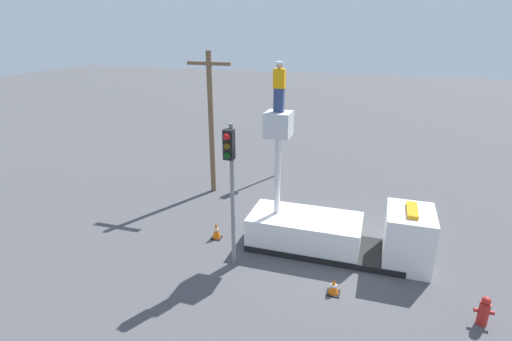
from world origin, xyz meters
The scene contains 9 objects.
ground_plane centered at (0.00, 0.00, 0.00)m, with size 120.00×120.00×0.00m, color #4C4C4F.
bucket_truck centered at (0.43, 0.00, 0.86)m, with size 6.73×2.17×5.29m.
worker centered at (-1.95, 0.00, 6.17)m, with size 0.40×0.26×1.75m.
traffic_light_pole centered at (-3.05, -2.05, 3.70)m, with size 0.34×0.57×5.22m.
traffic_light_across centered at (-3.84, 7.21, 3.57)m, with size 0.34×0.57×5.04m.
fire_hydrant centered at (4.98, -2.72, 0.45)m, with size 0.54×0.30×0.93m.
traffic_cone_rear centered at (-4.35, -0.47, 0.35)m, with size 0.41×0.41×0.74m.
traffic_cone_curbside centered at (0.67, -2.62, 0.26)m, with size 0.42×0.42×0.56m.
utility_pole centered at (-6.45, 4.11, 3.86)m, with size 2.20×0.26×7.10m.
Camera 1 is at (1.56, -13.68, 8.23)m, focal length 28.00 mm.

